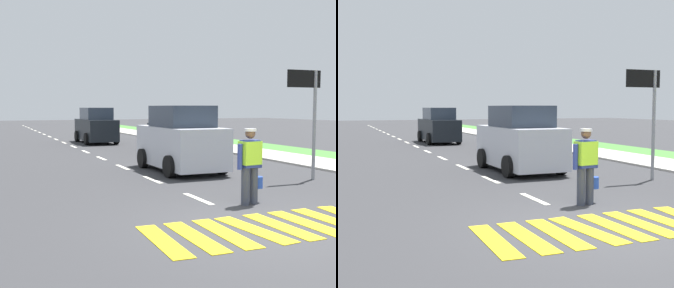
{
  "view_description": "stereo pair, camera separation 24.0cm",
  "coord_description": "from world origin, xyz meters",
  "views": [
    {
      "loc": [
        -4.64,
        -6.55,
        2.13
      ],
      "look_at": [
        0.24,
        5.07,
        1.1
      ],
      "focal_mm": 48.09,
      "sensor_mm": 36.0,
      "label": 1
    },
    {
      "loc": [
        -4.41,
        -6.64,
        2.13
      ],
      "look_at": [
        0.24,
        5.07,
        1.1
      ],
      "focal_mm": 48.09,
      "sensor_mm": 36.0,
      "label": 2
    }
  ],
  "objects": [
    {
      "name": "road_worker",
      "position": [
        0.81,
        1.76,
        0.93
      ],
      "size": [
        0.75,
        0.44,
        1.67
      ],
      "color": "#383D4C",
      "rests_on": "ground"
    },
    {
      "name": "car_parked_far",
      "position": [
        4.19,
        13.33,
        0.94
      ],
      "size": [
        1.96,
        3.83,
        2.02
      ],
      "color": "black",
      "rests_on": "ground"
    },
    {
      "name": "car_outgoing_ahead",
      "position": [
        1.53,
        7.08,
        1.01
      ],
      "size": [
        2.01,
        3.91,
        2.18
      ],
      "color": "silver",
      "rests_on": "ground"
    },
    {
      "name": "grass_verge_right",
      "position": [
        9.6,
        10.0,
        0.0
      ],
      "size": [
        2.4,
        72.0,
        0.06
      ],
      "primitive_type": "cube",
      "color": "#478438",
      "rests_on": "ground"
    },
    {
      "name": "crosswalk_stripes",
      "position": [
        -0.0,
        -0.03,
        0.01
      ],
      "size": [
        4.53,
        1.93,
        0.01
      ],
      "color": "yellow",
      "rests_on": "ground"
    },
    {
      "name": "sidewalk_right",
      "position": [
        7.2,
        10.0,
        0.0
      ],
      "size": [
        2.4,
        72.0,
        0.14
      ],
      "primitive_type": "cube",
      "color": "#B2ADA3",
      "rests_on": "ground"
    },
    {
      "name": "ground_plane",
      "position": [
        0.0,
        21.0,
        0.0
      ],
      "size": [
        96.0,
        96.0,
        0.0
      ],
      "primitive_type": "plane",
      "color": "#333335"
    },
    {
      "name": "lane_direction_sign",
      "position": [
        4.18,
        3.96,
        2.41
      ],
      "size": [
        1.16,
        0.1,
        3.2
      ],
      "color": "gray",
      "rests_on": "ground"
    },
    {
      "name": "lane_center_line",
      "position": [
        0.0,
        25.2,
        0.0
      ],
      "size": [
        0.14,
        46.4,
        0.01
      ],
      "color": "silver",
      "rests_on": "ground"
    },
    {
      "name": "car_outgoing_far",
      "position": [
        1.76,
        19.86,
        0.98
      ],
      "size": [
        1.94,
        4.33,
        2.1
      ],
      "color": "black",
      "rests_on": "ground"
    }
  ]
}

